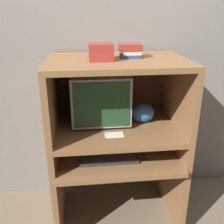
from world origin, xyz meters
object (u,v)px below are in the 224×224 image
object	(u,v)px
book_stack	(130,51)
keyboard	(109,158)
crt_monitor	(100,97)
snack_bag	(143,113)
mouse	(145,156)
storage_box	(101,52)

from	to	relation	value
book_stack	keyboard	bearing A→B (deg)	-133.88
keyboard	book_stack	size ratio (longest dim) A/B	2.71
crt_monitor	book_stack	bearing A→B (deg)	-21.71
snack_bag	mouse	bearing A→B (deg)	-94.58
snack_bag	storage_box	distance (m)	0.60
keyboard	mouse	distance (m)	0.27
crt_monitor	keyboard	world-z (taller)	crt_monitor
snack_bag	book_stack	world-z (taller)	book_stack
mouse	snack_bag	world-z (taller)	snack_bag
crt_monitor	book_stack	xyz separation A→B (m)	(0.21, -0.08, 0.35)
snack_bag	book_stack	distance (m)	0.49
crt_monitor	book_stack	size ratio (longest dim) A/B	2.76
crt_monitor	keyboard	xyz separation A→B (m)	(0.04, -0.26, -0.38)
book_stack	storage_box	bearing A→B (deg)	-157.77
crt_monitor	storage_box	xyz separation A→B (m)	(-0.00, -0.17, 0.36)
crt_monitor	snack_bag	distance (m)	0.35
crt_monitor	mouse	xyz separation A→B (m)	(0.31, -0.27, -0.38)
book_stack	storage_box	xyz separation A→B (m)	(-0.21, -0.09, 0.01)
mouse	storage_box	xyz separation A→B (m)	(-0.31, 0.10, 0.74)
book_stack	crt_monitor	bearing A→B (deg)	158.29
keyboard	storage_box	world-z (taller)	storage_box
crt_monitor	mouse	distance (m)	0.55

